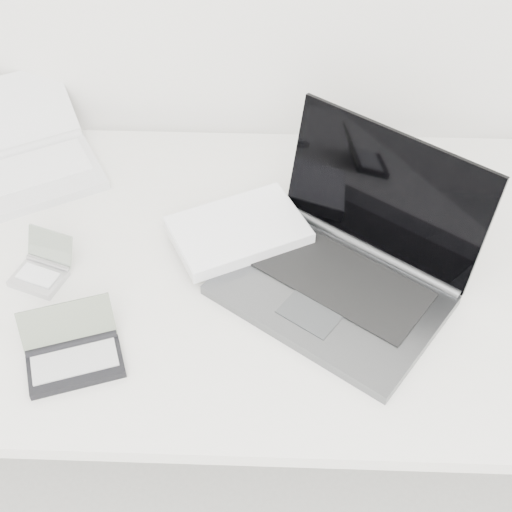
{
  "coord_description": "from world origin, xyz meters",
  "views": [
    {
      "loc": [
        0.0,
        0.63,
        1.72
      ],
      "look_at": [
        -0.03,
        1.51,
        0.79
      ],
      "focal_mm": 50.0,
      "sensor_mm": 36.0,
      "label": 1
    }
  ],
  "objects_px": {
    "desk": "(272,279)",
    "laptop_large": "(318,256)",
    "netbook_open_white": "(25,159)",
    "palmtop_charcoal": "(73,355)"
  },
  "relations": [
    {
      "from": "palmtop_charcoal",
      "to": "laptop_large",
      "type": "bearing_deg",
      "value": 8.66
    },
    {
      "from": "netbook_open_white",
      "to": "palmtop_charcoal",
      "type": "height_order",
      "value": "netbook_open_white"
    },
    {
      "from": "laptop_large",
      "to": "palmtop_charcoal",
      "type": "bearing_deg",
      "value": -116.99
    },
    {
      "from": "palmtop_charcoal",
      "to": "desk",
      "type": "bearing_deg",
      "value": 16.65
    },
    {
      "from": "netbook_open_white",
      "to": "palmtop_charcoal",
      "type": "xyz_separation_m",
      "value": [
        0.21,
        -0.49,
        -0.01
      ]
    },
    {
      "from": "laptop_large",
      "to": "palmtop_charcoal",
      "type": "relative_size",
      "value": 3.13
    },
    {
      "from": "desk",
      "to": "laptop_large",
      "type": "bearing_deg",
      "value": -13.0
    },
    {
      "from": "netbook_open_white",
      "to": "laptop_large",
      "type": "bearing_deg",
      "value": -52.91
    },
    {
      "from": "desk",
      "to": "netbook_open_white",
      "type": "relative_size",
      "value": 3.76
    },
    {
      "from": "desk",
      "to": "laptop_large",
      "type": "xyz_separation_m",
      "value": [
        0.08,
        -0.02,
        0.09
      ]
    }
  ]
}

